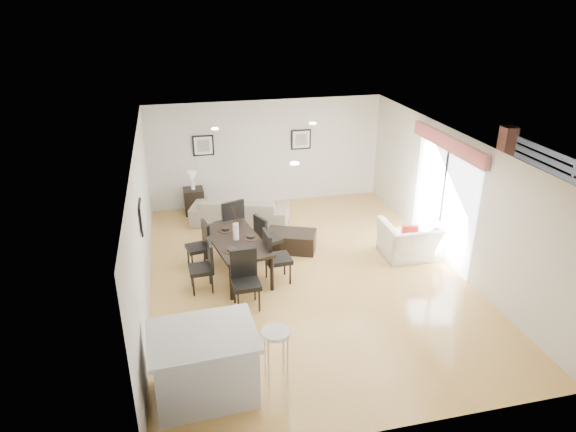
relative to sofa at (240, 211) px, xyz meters
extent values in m
plane|color=#D8AD59|center=(0.91, -2.75, -0.34)|extent=(8.00, 8.00, 0.00)
cube|color=beige|center=(0.91, 1.25, 1.01)|extent=(6.00, 0.04, 2.70)
cube|color=beige|center=(0.91, -6.75, 1.01)|extent=(6.00, 0.04, 2.70)
cube|color=beige|center=(-2.09, -2.75, 1.01)|extent=(0.04, 8.00, 2.70)
cube|color=beige|center=(3.91, -2.75, 1.01)|extent=(0.04, 8.00, 2.70)
cube|color=white|center=(0.91, -2.75, 2.36)|extent=(6.00, 8.00, 0.02)
imported|color=gray|center=(0.00, 0.00, 0.00)|extent=(2.47, 1.61, 0.67)
imported|color=#EFE8CE|center=(3.25, -2.47, 0.05)|extent=(1.21, 1.06, 0.77)
imported|color=#355022|center=(6.57, -1.75, -0.02)|extent=(0.46, 0.46, 0.63)
cube|color=black|center=(-0.40, -2.36, 0.39)|extent=(1.24, 1.96, 0.06)
cylinder|color=black|center=(-0.63, -3.27, 0.01)|extent=(0.07, 0.07, 0.70)
cylinder|color=black|center=(-0.95, -1.60, 0.01)|extent=(0.07, 0.07, 0.70)
cylinder|color=black|center=(0.14, -3.12, 0.01)|extent=(0.07, 0.07, 0.70)
cylinder|color=black|center=(-0.18, -1.46, 0.01)|extent=(0.07, 0.07, 0.70)
cube|color=black|center=(-1.13, -2.82, 0.10)|extent=(0.46, 0.46, 0.08)
cube|color=black|center=(-0.94, -2.81, 0.38)|extent=(0.08, 0.44, 0.53)
cylinder|color=black|center=(-1.31, -2.65, -0.13)|extent=(0.03, 0.03, 0.40)
cylinder|color=black|center=(-0.97, -2.64, -0.13)|extent=(0.03, 0.03, 0.40)
cylinder|color=black|center=(-1.30, -3.00, -0.13)|extent=(0.03, 0.03, 0.40)
cylinder|color=black|center=(-0.95, -2.98, -0.13)|extent=(0.03, 0.03, 0.40)
cube|color=black|center=(-1.13, -1.91, 0.09)|extent=(0.51, 0.51, 0.07)
cube|color=black|center=(-0.95, -1.87, 0.36)|extent=(0.14, 0.43, 0.51)
cylinder|color=black|center=(-1.33, -1.78, -0.14)|extent=(0.03, 0.03, 0.39)
cylinder|color=black|center=(-1.00, -1.71, -0.14)|extent=(0.03, 0.03, 0.39)
cylinder|color=black|center=(-1.26, -2.11, -0.14)|extent=(0.03, 0.03, 0.39)
cylinder|color=black|center=(-0.93, -2.04, -0.14)|extent=(0.03, 0.03, 0.39)
cube|color=black|center=(0.32, -2.82, 0.14)|extent=(0.51, 0.51, 0.08)
cube|color=black|center=(0.12, -2.83, 0.44)|extent=(0.09, 0.48, 0.57)
cylinder|color=black|center=(0.52, -2.99, -0.12)|extent=(0.04, 0.04, 0.44)
cylinder|color=black|center=(0.15, -3.02, -0.12)|extent=(0.04, 0.04, 0.44)
cylinder|color=black|center=(0.50, -2.62, -0.12)|extent=(0.04, 0.04, 0.44)
cylinder|color=black|center=(0.13, -2.64, -0.12)|extent=(0.04, 0.04, 0.44)
cube|color=black|center=(0.32, -1.91, 0.11)|extent=(0.59, 0.59, 0.08)
cube|color=black|center=(0.14, -1.98, 0.40)|extent=(0.23, 0.44, 0.54)
cylinder|color=black|center=(0.55, -2.00, -0.13)|extent=(0.04, 0.04, 0.41)
cylinder|color=black|center=(0.23, -2.14, -0.13)|extent=(0.04, 0.04, 0.41)
cylinder|color=black|center=(0.42, -1.68, -0.13)|extent=(0.04, 0.04, 0.41)
cylinder|color=black|center=(0.09, -1.81, -0.13)|extent=(0.04, 0.04, 0.41)
cube|color=black|center=(-0.40, -3.58, 0.14)|extent=(0.49, 0.49, 0.08)
cube|color=black|center=(-0.41, -3.37, 0.44)|extent=(0.48, 0.08, 0.57)
cylinder|color=black|center=(-0.58, -3.77, -0.12)|extent=(0.04, 0.04, 0.43)
cylinder|color=black|center=(-0.60, -3.40, -0.12)|extent=(0.04, 0.04, 0.43)
cylinder|color=black|center=(-0.21, -3.75, -0.12)|extent=(0.04, 0.04, 0.43)
cylinder|color=black|center=(-0.23, -3.38, -0.12)|extent=(0.04, 0.04, 0.43)
cube|color=black|center=(-0.40, -1.15, 0.18)|extent=(0.66, 0.66, 0.09)
cube|color=black|center=(-0.32, -1.36, 0.50)|extent=(0.50, 0.24, 0.61)
cylinder|color=black|center=(-0.29, -0.89, -0.10)|extent=(0.04, 0.04, 0.47)
cylinder|color=black|center=(-0.15, -1.27, -0.10)|extent=(0.04, 0.04, 0.47)
cylinder|color=black|center=(-0.66, -1.03, -0.10)|extent=(0.04, 0.04, 0.47)
cylinder|color=black|center=(-0.52, -1.41, -0.10)|extent=(0.04, 0.04, 0.47)
cylinder|color=white|center=(-0.40, -2.36, 0.59)|extent=(0.12, 0.12, 0.34)
cylinder|color=#322016|center=(-0.11, -2.36, 0.43)|extent=(0.33, 0.33, 0.01)
cylinder|color=black|center=(-0.11, -2.36, 0.46)|extent=(0.17, 0.17, 0.05)
cylinder|color=#322016|center=(-0.55, -1.90, 0.43)|extent=(0.33, 0.33, 0.01)
cylinder|color=black|center=(-0.55, -1.90, 0.46)|extent=(0.17, 0.17, 0.05)
cylinder|color=#322016|center=(-0.55, -2.82, 0.43)|extent=(0.33, 0.33, 0.01)
cylinder|color=black|center=(-0.55, -2.82, 0.46)|extent=(0.17, 0.17, 0.05)
cube|color=black|center=(0.88, -1.60, -0.13)|extent=(1.19, 0.96, 0.41)
cube|color=black|center=(-1.03, 0.91, -0.01)|extent=(0.49, 0.49, 0.64)
cylinder|color=white|center=(-1.03, 0.91, 0.41)|extent=(0.11, 0.11, 0.19)
cone|color=silver|center=(-1.03, 0.91, 0.63)|extent=(0.24, 0.24, 0.26)
cube|color=maroon|center=(3.14, -2.58, 0.27)|extent=(0.34, 0.17, 0.33)
cube|color=silver|center=(-1.29, -5.56, 0.14)|extent=(1.38, 1.06, 0.94)
cube|color=silver|center=(-1.29, -5.56, 0.64)|extent=(1.49, 1.18, 0.07)
cylinder|color=white|center=(-0.29, -5.56, 0.52)|extent=(0.40, 0.40, 0.06)
cylinder|color=silver|center=(-0.16, -5.42, 0.09)|extent=(0.03, 0.03, 0.86)
cylinder|color=silver|center=(-0.43, -5.42, 0.09)|extent=(0.03, 0.03, 0.86)
cylinder|color=silver|center=(-0.43, -5.69, 0.09)|extent=(0.03, 0.03, 0.86)
cylinder|color=silver|center=(-0.16, -5.69, 0.09)|extent=(0.03, 0.03, 0.86)
cube|color=black|center=(-0.69, 1.22, 1.31)|extent=(0.52, 0.03, 0.52)
cube|color=white|center=(-0.69, 1.22, 1.31)|extent=(0.44, 0.04, 0.44)
cube|color=#5B5B56|center=(-0.69, 1.22, 1.31)|extent=(0.30, 0.04, 0.30)
cube|color=black|center=(1.81, 1.22, 1.31)|extent=(0.52, 0.03, 0.52)
cube|color=white|center=(1.81, 1.22, 1.31)|extent=(0.44, 0.04, 0.44)
cube|color=#5B5B56|center=(1.81, 1.22, 1.31)|extent=(0.30, 0.04, 0.30)
cube|color=black|center=(-2.06, -2.95, 1.31)|extent=(0.03, 0.52, 0.52)
cube|color=white|center=(-2.06, -2.95, 1.31)|extent=(0.04, 0.44, 0.44)
cube|color=#5B5B56|center=(-2.06, -2.95, 1.31)|extent=(0.04, 0.30, 0.30)
cube|color=white|center=(3.89, -2.45, 0.79)|extent=(0.02, 2.40, 2.25)
cube|color=black|center=(3.87, -2.45, 0.79)|extent=(0.03, 0.05, 2.25)
cube|color=black|center=(3.87, -2.45, 1.93)|extent=(0.03, 2.50, 0.05)
cube|color=maroon|center=(3.83, -2.45, 2.09)|extent=(0.10, 2.70, 0.28)
plane|color=gray|center=(5.91, -2.45, -0.34)|extent=(6.00, 6.00, 0.00)
cube|color=#2E2E30|center=(7.11, -2.45, 0.56)|extent=(0.08, 5.50, 1.80)
cube|color=brown|center=(6.96, -0.05, 0.66)|extent=(0.35, 0.35, 2.00)
camera|label=1|loc=(-1.45, -11.24, 4.83)|focal=32.00mm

